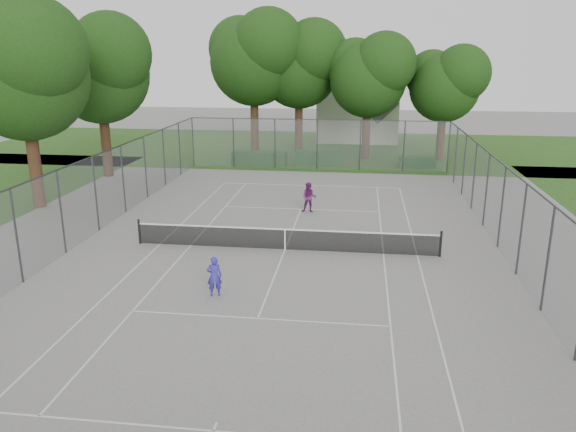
# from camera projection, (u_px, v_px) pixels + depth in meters

# --- Properties ---
(ground) EXTENTS (120.00, 120.00, 0.00)m
(ground) POSITION_uv_depth(u_px,v_px,m) (285.00, 250.00, 23.71)
(ground) COLOR slate
(ground) RESTS_ON ground
(grass_far) EXTENTS (60.00, 20.00, 0.00)m
(grass_far) POSITION_uv_depth(u_px,v_px,m) (325.00, 148.00, 48.44)
(grass_far) COLOR #234814
(grass_far) RESTS_ON ground
(court_markings) EXTENTS (11.03, 23.83, 0.01)m
(court_markings) POSITION_uv_depth(u_px,v_px,m) (285.00, 250.00, 23.70)
(court_markings) COLOR silver
(court_markings) RESTS_ON ground
(tennis_net) EXTENTS (12.87, 0.10, 1.10)m
(tennis_net) POSITION_uv_depth(u_px,v_px,m) (285.00, 238.00, 23.56)
(tennis_net) COLOR black
(tennis_net) RESTS_ON ground
(perimeter_fence) EXTENTS (18.08, 34.08, 3.52)m
(perimeter_fence) POSITION_uv_depth(u_px,v_px,m) (285.00, 209.00, 23.19)
(perimeter_fence) COLOR #38383D
(perimeter_fence) RESTS_ON ground
(tree_far_left) EXTENTS (7.88, 7.20, 11.33)m
(tree_far_left) POSITION_uv_depth(u_px,v_px,m) (255.00, 55.00, 44.10)
(tree_far_left) COLOR #382114
(tree_far_left) RESTS_ON ground
(tree_far_midleft) EXTENTS (7.35, 6.71, 10.57)m
(tree_far_midleft) POSITION_uv_depth(u_px,v_px,m) (300.00, 61.00, 44.67)
(tree_far_midleft) COLOR #382114
(tree_far_midleft) RESTS_ON ground
(tree_far_midright) EXTENTS (6.61, 6.03, 9.50)m
(tree_far_midright) POSITION_uv_depth(u_px,v_px,m) (370.00, 73.00, 41.81)
(tree_far_midright) COLOR #382114
(tree_far_midright) RESTS_ON ground
(tree_far_right) EXTENTS (5.98, 5.46, 8.60)m
(tree_far_right) POSITION_uv_depth(u_px,v_px,m) (446.00, 81.00, 41.60)
(tree_far_right) COLOR #382114
(tree_far_right) RESTS_ON ground
(tree_side_back) EXTENTS (7.27, 6.64, 10.46)m
(tree_side_back) POSITION_uv_depth(u_px,v_px,m) (100.00, 65.00, 35.65)
(tree_side_back) COLOR #382114
(tree_side_back) RESTS_ON ground
(tree_side_front) EXTENTS (7.46, 6.81, 10.72)m
(tree_side_front) POSITION_uv_depth(u_px,v_px,m) (23.00, 66.00, 28.14)
(tree_side_front) COLOR #382114
(tree_side_front) RESTS_ON ground
(hedge_left) EXTENTS (3.98, 1.19, 0.99)m
(hedge_left) POSITION_uv_depth(u_px,v_px,m) (259.00, 158.00, 41.25)
(hedge_left) COLOR #143F15
(hedge_left) RESTS_ON ground
(hedge_mid) EXTENTS (3.35, 0.96, 1.05)m
(hedge_mid) POSITION_uv_depth(u_px,v_px,m) (319.00, 158.00, 41.11)
(hedge_mid) COLOR #143F15
(hedge_mid) RESTS_ON ground
(hedge_right) EXTENTS (2.57, 0.94, 0.77)m
(hedge_right) POSITION_uv_depth(u_px,v_px,m) (417.00, 162.00, 40.46)
(hedge_right) COLOR #143F15
(hedge_right) RESTS_ON ground
(house) EXTENTS (7.30, 5.66, 9.09)m
(house) POSITION_uv_depth(u_px,v_px,m) (358.00, 101.00, 51.91)
(house) COLOR beige
(house) RESTS_ON ground
(girl_player) EXTENTS (0.59, 0.47, 1.42)m
(girl_player) POSITION_uv_depth(u_px,v_px,m) (214.00, 276.00, 19.10)
(girl_player) COLOR #302CA5
(girl_player) RESTS_ON ground
(woman_player) EXTENTS (0.77, 0.60, 1.58)m
(woman_player) POSITION_uv_depth(u_px,v_px,m) (309.00, 197.00, 29.02)
(woman_player) COLOR #622060
(woman_player) RESTS_ON ground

